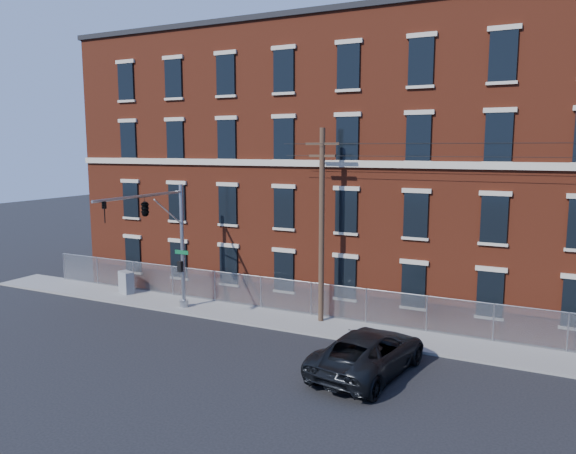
# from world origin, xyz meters

# --- Properties ---
(ground) EXTENTS (140.00, 140.00, 0.00)m
(ground) POSITION_xyz_m (0.00, 0.00, 0.00)
(ground) COLOR black
(ground) RESTS_ON ground
(sidewalk) EXTENTS (65.00, 3.00, 0.12)m
(sidewalk) POSITION_xyz_m (12.00, 5.00, 0.06)
(sidewalk) COLOR gray
(sidewalk) RESTS_ON ground
(mill_building) EXTENTS (55.30, 14.32, 16.30)m
(mill_building) POSITION_xyz_m (12.00, 13.93, 8.15)
(mill_building) COLOR maroon
(mill_building) RESTS_ON ground
(chain_link_fence) EXTENTS (59.06, 0.06, 1.85)m
(chain_link_fence) POSITION_xyz_m (12.00, 6.30, 1.06)
(chain_link_fence) COLOR #A5A8AD
(chain_link_fence) RESTS_ON ground
(traffic_signal_mast) EXTENTS (0.90, 6.75, 7.00)m
(traffic_signal_mast) POSITION_xyz_m (-6.00, 2.18, 5.39)
(traffic_signal_mast) COLOR #9EA0A5
(traffic_signal_mast) RESTS_ON ground
(utility_pole_near) EXTENTS (1.80, 0.28, 10.00)m
(utility_pole_near) POSITION_xyz_m (2.00, 5.60, 5.34)
(utility_pole_near) COLOR #4B3525
(utility_pole_near) RESTS_ON ground
(pickup_truck) EXTENTS (3.84, 6.67, 1.75)m
(pickup_truck) POSITION_xyz_m (6.22, 0.50, 0.88)
(pickup_truck) COLOR black
(pickup_truck) RESTS_ON ground
(utility_cabinet) EXTENTS (1.21, 0.91, 1.36)m
(utility_cabinet) POSITION_xyz_m (-11.07, 5.37, 0.80)
(utility_cabinet) COLOR slate
(utility_cabinet) RESTS_ON sidewalk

